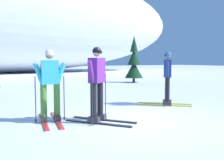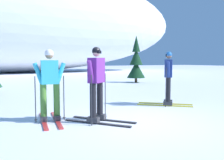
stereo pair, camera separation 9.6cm
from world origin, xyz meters
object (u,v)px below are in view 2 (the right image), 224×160
(skier_navy_jacket, at_px, (168,77))
(skier_cyan_jacket, at_px, (50,85))
(skier_purple_jacket, at_px, (97,82))
(pine_tree_far_right, at_px, (136,63))

(skier_navy_jacket, bearing_deg, skier_cyan_jacket, -174.13)
(skier_purple_jacket, relative_size, pine_tree_far_right, 0.57)
(skier_cyan_jacket, xyz_separation_m, pine_tree_far_right, (7.72, 8.02, 0.42))
(skier_cyan_jacket, xyz_separation_m, skier_navy_jacket, (3.98, 0.41, 0.04))
(skier_purple_jacket, xyz_separation_m, skier_navy_jacket, (2.99, 0.94, -0.02))
(skier_cyan_jacket, relative_size, skier_purple_jacket, 1.01)
(skier_navy_jacket, bearing_deg, skier_purple_jacket, -162.56)
(skier_cyan_jacket, bearing_deg, pine_tree_far_right, 46.08)
(skier_cyan_jacket, height_order, pine_tree_far_right, pine_tree_far_right)
(skier_purple_jacket, bearing_deg, pine_tree_far_right, 51.77)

